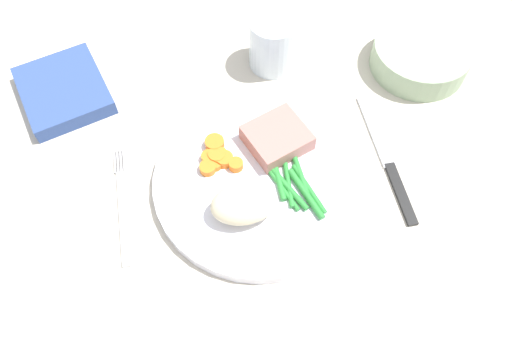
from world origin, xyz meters
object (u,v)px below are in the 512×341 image
dinner_plate (256,178)px  knife (387,160)px  meat_portion (277,138)px  fork (123,205)px  water_glass (273,46)px  napkin (64,91)px  salad_bowl (421,55)px

dinner_plate → knife: size_ratio=1.30×
knife → meat_portion: bearing=160.4°
fork → water_glass: bearing=41.1°
dinner_plate → fork: bearing=-179.1°
fork → napkin: (-6.89, 19.37, 0.97)cm
fork → meat_portion: bearing=12.9°
fork → knife: bearing=0.7°
knife → napkin: (-41.45, 19.40, 0.97)cm
knife → napkin: size_ratio=1.59×
knife → salad_bowl: 18.14cm
dinner_plate → fork: dinner_plate is taller
water_glass → salad_bowl: bearing=-13.1°
fork → salad_bowl: (44.40, 15.07, 2.11)cm
meat_portion → knife: bearing=-17.9°
dinner_plate → napkin: (-23.91, 19.11, 0.37)cm
meat_portion → fork: size_ratio=0.45×
meat_portion → water_glass: 15.73cm
salad_bowl → napkin: 51.48cm
fork → napkin: napkin is taller
dinner_plate → meat_portion: meat_portion is taller
water_glass → salad_bowl: water_glass is taller
water_glass → salad_bowl: 21.54cm
knife → water_glass: water_glass is taller
meat_portion → water_glass: (2.82, 15.46, 0.67)cm
dinner_plate → meat_portion: (3.60, 4.20, 2.01)cm
meat_portion → napkin: (-27.51, 14.91, -1.65)cm
meat_portion → knife: (13.94, -4.49, -2.61)cm
salad_bowl → napkin: (-51.29, 4.30, -1.14)cm
meat_portion → knife: meat_portion is taller
dinner_plate → salad_bowl: salad_bowl is taller
meat_portion → water_glass: size_ratio=0.92×
water_glass → meat_portion: bearing=-100.3°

